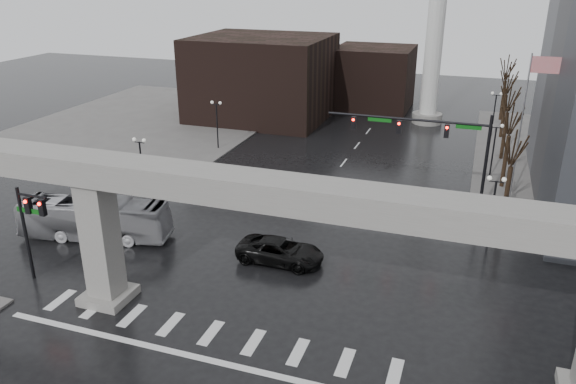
% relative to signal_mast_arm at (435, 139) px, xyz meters
% --- Properties ---
extents(ground, '(160.00, 160.00, 0.00)m').
position_rel_signal_mast_arm_xyz_m(ground, '(-8.99, -18.80, -5.83)').
color(ground, black).
rests_on(ground, ground).
extents(sidewalk_nw, '(28.00, 36.00, 0.15)m').
position_rel_signal_mast_arm_xyz_m(sidewalk_nw, '(-34.99, 17.20, -5.75)').
color(sidewalk_nw, '#64615F').
rests_on(sidewalk_nw, ground).
extents(elevated_guideway, '(48.00, 2.60, 8.70)m').
position_rel_signal_mast_arm_xyz_m(elevated_guideway, '(-7.73, -18.80, 1.05)').
color(elevated_guideway, gray).
rests_on(elevated_guideway, ground).
extents(building_far_left, '(16.00, 14.00, 10.00)m').
position_rel_signal_mast_arm_xyz_m(building_far_left, '(-22.99, 23.20, -0.83)').
color(building_far_left, black).
rests_on(building_far_left, ground).
extents(building_far_mid, '(10.00, 10.00, 8.00)m').
position_rel_signal_mast_arm_xyz_m(building_far_mid, '(-10.99, 33.20, -1.83)').
color(building_far_mid, black).
rests_on(building_far_mid, ground).
extents(smokestack, '(3.60, 3.60, 30.00)m').
position_rel_signal_mast_arm_xyz_m(smokestack, '(-2.99, 27.20, 7.52)').
color(smokestack, silver).
rests_on(smokestack, ground).
extents(signal_mast_arm, '(12.12, 0.43, 8.00)m').
position_rel_signal_mast_arm_xyz_m(signal_mast_arm, '(0.00, 0.00, 0.00)').
color(signal_mast_arm, black).
rests_on(signal_mast_arm, ground).
extents(signal_left_pole, '(2.30, 0.30, 6.00)m').
position_rel_signal_mast_arm_xyz_m(signal_left_pole, '(-21.24, -18.30, -1.76)').
color(signal_left_pole, black).
rests_on(signal_left_pole, ground).
extents(flagpole_assembly, '(2.06, 0.12, 12.00)m').
position_rel_signal_mast_arm_xyz_m(flagpole_assembly, '(6.30, 3.20, 1.70)').
color(flagpole_assembly, silver).
rests_on(flagpole_assembly, ground).
extents(lamp_right_0, '(1.22, 0.32, 5.11)m').
position_rel_signal_mast_arm_xyz_m(lamp_right_0, '(4.51, -4.80, -2.36)').
color(lamp_right_0, black).
rests_on(lamp_right_0, ground).
extents(lamp_right_1, '(1.22, 0.32, 5.11)m').
position_rel_signal_mast_arm_xyz_m(lamp_right_1, '(4.51, 9.20, -2.36)').
color(lamp_right_1, black).
rests_on(lamp_right_1, ground).
extents(lamp_right_2, '(1.22, 0.32, 5.11)m').
position_rel_signal_mast_arm_xyz_m(lamp_right_2, '(4.51, 23.20, -2.36)').
color(lamp_right_2, black).
rests_on(lamp_right_2, ground).
extents(lamp_left_0, '(1.22, 0.32, 5.11)m').
position_rel_signal_mast_arm_xyz_m(lamp_left_0, '(-22.49, -4.80, -2.36)').
color(lamp_left_0, black).
rests_on(lamp_left_0, ground).
extents(lamp_left_1, '(1.22, 0.32, 5.11)m').
position_rel_signal_mast_arm_xyz_m(lamp_left_1, '(-22.49, 9.20, -2.36)').
color(lamp_left_1, black).
rests_on(lamp_left_1, ground).
extents(lamp_left_2, '(1.22, 0.32, 5.11)m').
position_rel_signal_mast_arm_xyz_m(lamp_left_2, '(-22.49, 23.20, -2.36)').
color(lamp_left_2, black).
rests_on(lamp_left_2, ground).
extents(tree_right_0, '(1.09, 1.58, 7.50)m').
position_rel_signal_mast_arm_xyz_m(tree_right_0, '(5.54, -0.78, -3.04)').
color(tree_right_0, black).
rests_on(tree_right_0, ground).
extents(tree_right_1, '(1.09, 1.61, 7.67)m').
position_rel_signal_mast_arm_xyz_m(tree_right_1, '(5.54, 7.22, -2.98)').
color(tree_right_1, black).
rests_on(tree_right_1, ground).
extents(tree_right_2, '(1.10, 1.63, 7.85)m').
position_rel_signal_mast_arm_xyz_m(tree_right_2, '(5.54, 15.22, -2.91)').
color(tree_right_2, black).
rests_on(tree_right_2, ground).
extents(tree_right_3, '(1.11, 1.66, 8.02)m').
position_rel_signal_mast_arm_xyz_m(tree_right_3, '(5.54, 23.22, -2.85)').
color(tree_right_3, black).
rests_on(tree_right_3, ground).
extents(tree_right_4, '(1.12, 1.69, 8.19)m').
position_rel_signal_mast_arm_xyz_m(tree_right_4, '(5.54, 31.22, -2.79)').
color(tree_right_4, black).
rests_on(tree_right_4, ground).
extents(pickup_truck, '(5.66, 2.67, 1.56)m').
position_rel_signal_mast_arm_xyz_m(pickup_truck, '(-8.14, -11.44, -5.05)').
color(pickup_truck, black).
rests_on(pickup_truck, ground).
extents(city_bus, '(10.83, 4.55, 2.94)m').
position_rel_signal_mast_arm_xyz_m(city_bus, '(-21.59, -12.36, -4.36)').
color(city_bus, '#A1A0A5').
rests_on(city_bus, ground).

